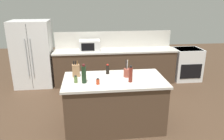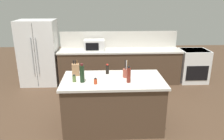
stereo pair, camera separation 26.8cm
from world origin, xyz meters
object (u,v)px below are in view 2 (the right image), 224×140
Objects in this scene: refrigerator at (39,53)px; spice_jar_paprika at (96,81)px; microwave at (94,45)px; utensil_crock at (126,73)px; spice_jar_oregano at (74,78)px; soy_sauce_bottle at (107,69)px; range_oven at (193,65)px; knife_block at (76,70)px; wine_bottle at (82,73)px; vinegar_bottle at (129,75)px.

refrigerator is 2.94m from spice_jar_paprika.
refrigerator reaches higher than microwave.
utensil_crock reaches higher than spice_jar_oregano.
spice_jar_paprika is at bearing -112.72° from soy_sauce_bottle.
range_oven is at bearing -0.00° from microwave.
range_oven is 4.91× the size of soy_sauce_bottle.
utensil_crock is 2.59× the size of spice_jar_oregano.
refrigerator is 2.38m from knife_block.
refrigerator is 3.04m from utensil_crock.
wine_bottle is 2.65× the size of spice_jar_oregano.
vinegar_bottle is 2.76× the size of spice_jar_paprika.
vinegar_bottle is at bearing -52.71° from soy_sauce_bottle.
soy_sauce_bottle is (0.58, 0.07, -0.03)m from knife_block.
spice_jar_oregano reaches higher than spice_jar_paprika.
utensil_crock is 3.09× the size of spice_jar_paprika.
range_oven is 3.78m from wine_bottle.
refrigerator is at bearing 122.98° from spice_jar_paprika.
microwave is 1.70× the size of utensil_crock.
knife_block reaches higher than spice_jar_paprika.
refrigerator reaches higher than vinegar_bottle.
wine_bottle reaches higher than soy_sauce_bottle.
utensil_crock is at bearing -73.28° from microwave.
soy_sauce_bottle is at bearing 149.24° from utensil_crock.
vinegar_bottle is at bearing -74.66° from microwave.
knife_block is 0.59m from soy_sauce_bottle.
vinegar_bottle is (0.92, -0.08, 0.08)m from spice_jar_oregano.
microwave is at bearing 86.68° from wine_bottle.
utensil_crock reaches higher than soy_sauce_bottle.
microwave is at bearing 180.00° from range_oven.
spice_jar_oregano is (-3.06, -2.29, 0.53)m from range_oven.
wine_bottle is 0.60m from soy_sauce_bottle.
refrigerator is 4.31m from range_oven.
knife_block reaches higher than microwave.
microwave is 4.42× the size of spice_jar_oregano.
refrigerator is 6.11× the size of vinegar_bottle.
wine_bottle is (-0.77, -0.21, 0.07)m from utensil_crock.
wine_bottle is at bearing 176.52° from vinegar_bottle.
spice_jar_oregano is at bearing -146.59° from soy_sauce_bottle.
spice_jar_paprika is at bearing -54.99° from knife_block.
spice_jar_paprika is 0.55m from soy_sauce_bottle.
refrigerator is 1.90× the size of range_oven.
knife_block is 0.37m from wine_bottle.
vinegar_bottle is at bearing -86.53° from utensil_crock.
refrigerator is 2.67m from soy_sauce_bottle.
refrigerator is at bearing 132.69° from soy_sauce_bottle.
spice_jar_oregano is at bearing 168.84° from wine_bottle.
range_oven is 3.17× the size of knife_block.
knife_block is (1.22, -2.03, 0.18)m from refrigerator.
microwave is 1.66× the size of wine_bottle.
utensil_crock is at bearing 93.47° from vinegar_bottle.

